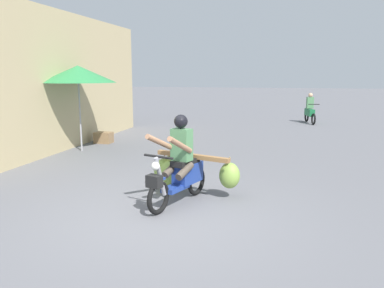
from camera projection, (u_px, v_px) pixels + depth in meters
The scene contains 6 objects.
ground_plane at pixel (162, 217), 6.21m from camera, with size 120.00×120.00×0.00m, color slate.
motorbike_main_loaded at pixel (181, 170), 7.16m from camera, with size 1.81×1.96×1.58m.
motorbike_distant_ahead_left at pixel (310, 111), 17.98m from camera, with size 0.60×1.60×1.40m.
shopfront_building at pixel (20, 81), 12.32m from camera, with size 3.78×9.40×4.08m.
market_umbrella_near_shop at pixel (78, 74), 11.15m from camera, with size 2.18×2.18×2.51m.
produce_crate at pixel (104, 138), 12.85m from camera, with size 0.56×0.40×0.36m, color olive.
Camera 1 is at (1.85, -5.63, 2.27)m, focal length 36.20 mm.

